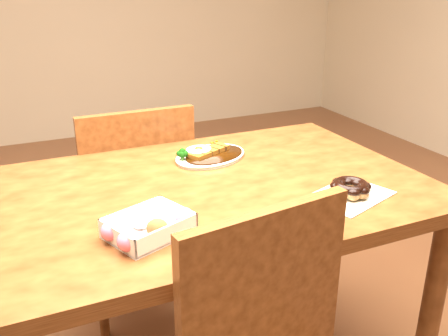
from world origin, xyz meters
name	(u,v)px	position (x,y,z in m)	size (l,w,h in m)	color
table	(210,217)	(0.00, 0.00, 0.65)	(1.20, 0.80, 0.75)	#4C240F
chair_far	(134,204)	(-0.09, 0.53, 0.48)	(0.42, 0.42, 0.87)	#4C240F
katsu_curry_plate	(209,154)	(0.08, 0.20, 0.76)	(0.29, 0.25, 0.05)	white
donut_box	(148,226)	(-0.23, -0.20, 0.77)	(0.21, 0.19, 0.05)	white
pon_de_ring	(350,188)	(0.31, -0.22, 0.77)	(0.26, 0.22, 0.04)	silver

